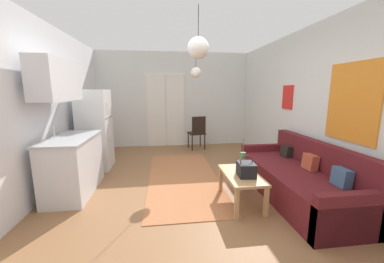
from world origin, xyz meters
TOP-DOWN VIEW (x-y plane):
  - ground_plane at (0.00, 0.00)m, footprint 4.83×7.32m
  - wall_back at (-0.01, 3.40)m, footprint 4.43×0.13m
  - wall_right at (2.16, -0.00)m, footprint 0.12×6.92m
  - wall_left at (-2.16, 0.00)m, footprint 0.12×6.92m
  - area_rug at (0.01, 0.82)m, footprint 1.24×2.91m
  - couch at (1.68, -0.15)m, footprint 0.89×2.20m
  - coffee_table at (0.75, -0.22)m, footprint 0.47×0.86m
  - bamboo_vase at (0.85, 0.04)m, footprint 0.08×0.08m
  - handbag at (0.78, -0.31)m, footprint 0.24×0.29m
  - refrigerator at (-1.71, 1.61)m, footprint 0.59×0.65m
  - kitchen_counter at (-1.76, 0.45)m, footprint 0.59×1.22m
  - accent_chair at (0.58, 2.79)m, footprint 0.49×0.48m
  - pendant_lamp_near at (0.14, -0.09)m, footprint 0.28×0.28m
  - pendant_lamp_far at (0.38, 1.72)m, footprint 0.22×0.22m

SIDE VIEW (x-z plane):
  - ground_plane at x=0.00m, z-range -0.10..0.00m
  - area_rug at x=0.01m, z-range 0.00..0.01m
  - couch at x=1.68m, z-range -0.15..0.69m
  - coffee_table at x=0.75m, z-range 0.15..0.59m
  - accent_chair at x=0.58m, z-range 0.05..0.97m
  - handbag at x=0.78m, z-range 0.39..0.68m
  - bamboo_vase at x=0.85m, z-range 0.33..0.78m
  - kitchen_counter at x=-1.76m, z-range -0.24..1.79m
  - refrigerator at x=-1.71m, z-range 0.00..1.61m
  - wall_back at x=-0.01m, z-range -0.01..2.64m
  - wall_left at x=-2.16m, z-range 0.00..2.65m
  - wall_right at x=2.16m, z-range 0.00..2.65m
  - pendant_lamp_far at x=0.38m, z-range 1.57..2.36m
  - pendant_lamp_near at x=0.14m, z-range 1.80..2.46m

